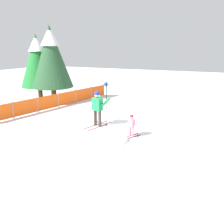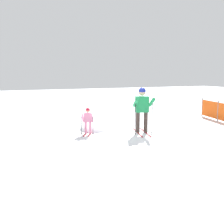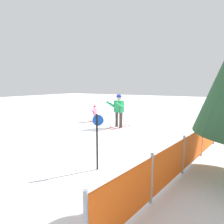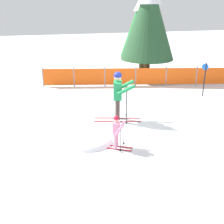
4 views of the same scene
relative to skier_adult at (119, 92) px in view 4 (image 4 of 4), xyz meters
The scene contains 8 objects.
ground_plane 1.09m from the skier_adult, 49.18° to the right, with size 60.00×60.00×0.00m, color white.
skier_adult is the anchor object (origin of this frame).
skier_child 2.10m from the skier_adult, 107.66° to the right, with size 0.92×0.64×0.99m.
safety_fence 4.50m from the skier_adult, 62.73° to the left, with size 8.88×2.13×0.97m.
conifer_far 6.35m from the skier_adult, 59.09° to the left, with size 2.77×2.77×5.14m.
conifer_near 7.66m from the skier_adult, 63.02° to the left, with size 2.51×2.51×4.66m.
trail_marker 4.70m from the skier_adult, 20.99° to the left, with size 0.19×0.23×1.46m.
snow_mound 2.23m from the skier_adult, 130.98° to the right, with size 1.29×1.10×0.52m, color white.
Camera 4 is at (-2.80, -8.49, 3.84)m, focal length 45.00 mm.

